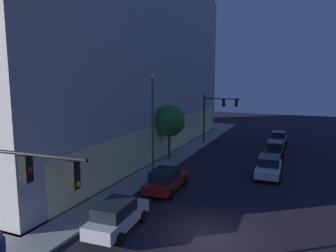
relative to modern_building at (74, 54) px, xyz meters
name	(u,v)px	position (x,y,z in m)	size (l,w,h in m)	color
ground_plane	(208,234)	(-15.19, -20.55, -10.96)	(120.00, 120.00, 0.00)	black
modern_building	(74,54)	(0.00, 0.00, 0.00)	(39.21, 23.74, 22.09)	#4C4C51
traffic_light_near_corner	(7,189)	(-23.35, -15.69, -6.43)	(0.45, 5.39, 6.19)	black
traffic_light_far_corner	(218,109)	(8.12, -15.03, -6.60)	(0.65, 4.45, 5.98)	black
street_lamp_sidewalk	(153,112)	(-6.87, -13.30, -5.54)	(0.44, 0.44, 8.47)	#4F4F4F
sidewalk_tree	(169,121)	(-1.59, -12.59, -6.97)	(3.15, 3.15, 5.44)	#493C1E
pedestrian_waiting	(1,248)	(-22.04, -13.49, -9.74)	(0.36, 0.36, 1.79)	black
car_silver	(117,216)	(-16.76, -15.87, -10.09)	(4.63, 2.12, 1.70)	#B7BABF
car_red	(166,180)	(-9.99, -15.86, -10.11)	(4.80, 2.22, 1.67)	maroon
car_white	(269,166)	(-3.24, -22.43, -10.11)	(4.78, 2.21, 1.65)	silver
car_black	(274,149)	(3.71, -22.30, -10.14)	(4.71, 2.01, 1.62)	black
car_grey	(278,139)	(10.12, -22.21, -10.14)	(4.41, 2.04, 1.67)	slate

